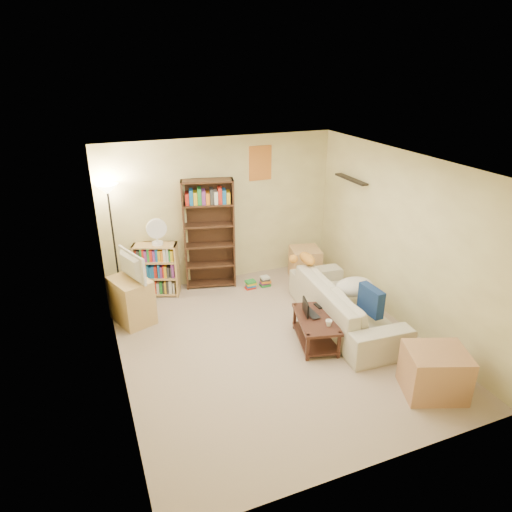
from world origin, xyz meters
name	(u,v)px	position (x,y,z in m)	size (l,w,h in m)	color
room	(275,234)	(0.00, 0.01, 1.62)	(4.50, 4.54, 2.52)	#CAAE97
sofa	(345,304)	(1.20, 0.11, 0.32)	(1.00, 2.27, 0.65)	#BBB19B
navy_pillow	(371,300)	(1.28, -0.38, 0.62)	(0.43, 0.13, 0.38)	navy
cream_blanket	(354,287)	(1.37, 0.15, 0.56)	(0.60, 0.43, 0.26)	beige
tabby_cat	(305,259)	(0.97, 0.98, 0.74)	(0.51, 0.21, 0.18)	orange
coffee_table	(316,327)	(0.56, -0.18, 0.25)	(0.69, 0.98, 0.39)	#422219
laptop	(314,313)	(0.59, -0.08, 0.41)	(0.21, 0.32, 0.02)	black
laptop_screen	(306,307)	(0.46, -0.05, 0.51)	(0.01, 0.30, 0.20)	white
mug	(329,323)	(0.62, -0.42, 0.44)	(0.10, 0.10, 0.08)	white
tv_remote	(318,306)	(0.73, 0.08, 0.40)	(0.05, 0.16, 0.02)	black
tv_stand	(132,300)	(-1.70, 1.34, 0.34)	(0.46, 0.64, 0.69)	tan
television	(128,267)	(-1.70, 1.34, 0.90)	(0.34, 0.71, 0.41)	black
tall_bookshelf	(209,232)	(-0.27, 2.05, 0.99)	(0.88, 0.47, 1.87)	#412719
short_bookshelf	(157,270)	(-1.19, 2.05, 0.45)	(0.75, 0.51, 0.90)	#DDAC6C
desk_fan	(157,231)	(-1.14, 2.01, 1.13)	(0.32, 0.18, 0.44)	white
floor_lamp	(110,210)	(-1.80, 2.05, 1.55)	(0.33, 0.33, 1.94)	black
side_table	(305,264)	(1.36, 1.69, 0.28)	(0.50, 0.50, 0.57)	tan
end_cabinet	(435,372)	(1.35, -1.60, 0.28)	(0.68, 0.57, 0.57)	tan
book_stacks	(259,283)	(0.47, 1.66, 0.08)	(0.44, 0.14, 0.18)	red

